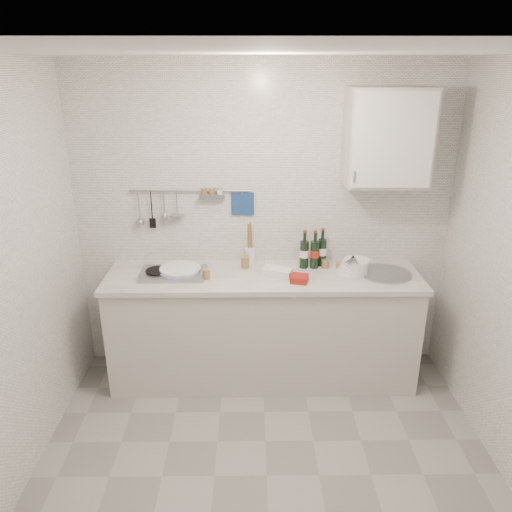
{
  "coord_description": "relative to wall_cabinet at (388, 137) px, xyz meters",
  "views": [
    {
      "loc": [
        -0.09,
        -2.45,
        2.45
      ],
      "look_at": [
        -0.06,
        0.9,
        1.15
      ],
      "focal_mm": 35.0,
      "sensor_mm": 36.0,
      "label": 1
    }
  ],
  "objects": [
    {
      "name": "wall_rail",
      "position": [
        -1.5,
        0.15,
        -0.52
      ],
      "size": [
        0.98,
        0.09,
        0.34
      ],
      "color": "#93969B",
      "rests_on": "back_wall"
    },
    {
      "name": "strawberry_punnet",
      "position": [
        -0.63,
        -0.26,
        -1.0
      ],
      "size": [
        0.15,
        0.15,
        0.05
      ],
      "primitive_type": "cube",
      "rotation": [
        0.0,
        0.0,
        -0.26
      ],
      "color": "#AF2113",
      "rests_on": "counter"
    },
    {
      "name": "wine_bottles",
      "position": [
        -0.5,
        0.04,
        -0.87
      ],
      "size": [
        0.22,
        0.13,
        0.31
      ],
      "rotation": [
        0.0,
        0.0,
        0.32
      ],
      "color": "black",
      "rests_on": "counter"
    },
    {
      "name": "jar_b",
      "position": [
        -0.4,
        0.01,
        -1.0
      ],
      "size": [
        0.06,
        0.06,
        0.07
      ],
      "rotation": [
        0.0,
        0.0,
        0.29
      ],
      "color": "olive",
      "rests_on": "counter"
    },
    {
      "name": "plate_stack_sink",
      "position": [
        -0.19,
        -0.09,
        -0.98
      ],
      "size": [
        0.27,
        0.25,
        0.12
      ],
      "rotation": [
        0.0,
        0.0,
        -0.29
      ],
      "color": "white",
      "rests_on": "counter"
    },
    {
      "name": "jar_c",
      "position": [
        -0.29,
        -0.03,
        -0.99
      ],
      "size": [
        0.06,
        0.06,
        0.07
      ],
      "rotation": [
        0.0,
        0.0,
        0.29
      ],
      "color": "olive",
      "rests_on": "counter"
    },
    {
      "name": "floor",
      "position": [
        -0.9,
        -1.22,
        -1.95
      ],
      "size": [
        3.0,
        3.0,
        0.0
      ],
      "primitive_type": "plane",
      "color": "slate",
      "rests_on": "ground"
    },
    {
      "name": "counter",
      "position": [
        -0.89,
        -0.12,
        -1.52
      ],
      "size": [
        2.44,
        0.64,
        0.96
      ],
      "color": "#BDB6AE",
      "rests_on": "floor"
    },
    {
      "name": "jar_d",
      "position": [
        -1.33,
        -0.2,
        -0.99
      ],
      "size": [
        0.06,
        0.06,
        0.08
      ],
      "rotation": [
        0.0,
        0.0,
        -0.3
      ],
      "color": "olive",
      "rests_on": "counter"
    },
    {
      "name": "butter_dish",
      "position": [
        -0.79,
        -0.16,
        -1.0
      ],
      "size": [
        0.25,
        0.19,
        0.07
      ],
      "primitive_type": "cube",
      "rotation": [
        0.0,
        0.0,
        -0.39
      ],
      "color": "white",
      "rests_on": "counter"
    },
    {
      "name": "jar_a",
      "position": [
        -1.04,
        0.02,
        -0.98
      ],
      "size": [
        0.07,
        0.07,
        0.1
      ],
      "rotation": [
        0.0,
        0.0,
        0.05
      ],
      "color": "olive",
      "rests_on": "counter"
    },
    {
      "name": "plate_stack_hob",
      "position": [
        -1.55,
        -0.11,
        -1.0
      ],
      "size": [
        0.35,
        0.34,
        0.05
      ],
      "rotation": [
        0.0,
        0.0,
        0.03
      ],
      "color": "#5258BB",
      "rests_on": "counter"
    },
    {
      "name": "utensil_crock",
      "position": [
        -1.0,
        0.13,
        -0.95
      ],
      "size": [
        0.08,
        0.08,
        0.35
      ],
      "rotation": [
        0.0,
        0.0,
        -0.25
      ],
      "color": "white",
      "rests_on": "counter"
    },
    {
      "name": "wall_cabinet",
      "position": [
        0.0,
        0.0,
        0.0
      ],
      "size": [
        0.6,
        0.38,
        0.7
      ],
      "color": "#BDB6AE",
      "rests_on": "back_wall"
    },
    {
      "name": "ceiling",
      "position": [
        -0.9,
        -1.22,
        0.55
      ],
      "size": [
        3.0,
        3.0,
        0.0
      ],
      "primitive_type": "plane",
      "rotation": [
        3.14,
        0.0,
        0.0
      ],
      "color": "silver",
      "rests_on": "back_wall"
    },
    {
      "name": "back_wall",
      "position": [
        -0.9,
        0.18,
        -0.7
      ],
      "size": [
        3.0,
        0.02,
        2.5
      ],
      "primitive_type": "cube",
      "color": "silver",
      "rests_on": "floor"
    }
  ]
}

